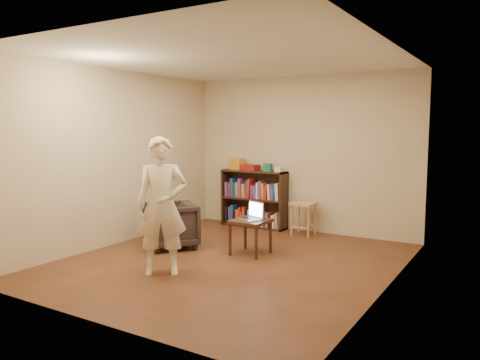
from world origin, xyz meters
The scene contains 15 objects.
floor centered at (0.00, 0.00, 0.00)m, with size 4.50×4.50×0.00m, color #422A15.
ceiling centered at (0.00, 0.00, 2.60)m, with size 4.50×4.50×0.00m, color silver.
wall_back centered at (0.00, 2.25, 1.30)m, with size 4.00×4.00×0.00m, color beige.
wall_left centered at (-2.00, 0.00, 1.30)m, with size 4.50×4.50×0.00m, color beige.
wall_right centered at (2.00, 0.00, 1.30)m, with size 4.50×4.50×0.00m, color beige.
bookshelf centered at (-0.83, 2.09, 0.44)m, with size 1.20×0.30×1.00m.
box_yellow centered at (-1.19, 2.11, 1.10)m, with size 0.24×0.17×0.20m, color orange.
red_cloth centered at (-0.90, 2.07, 1.05)m, with size 0.30×0.22×0.10m, color maroon.
box_green centered at (-0.56, 2.08, 1.07)m, with size 0.13×0.13×0.13m, color #1C6B42.
box_white centered at (-0.35, 2.07, 1.04)m, with size 0.10×0.10×0.08m, color silver.
stool centered at (0.19, 1.93, 0.43)m, with size 0.37×0.37×0.54m.
armchair centered at (-1.15, 0.18, 0.33)m, with size 0.70×0.72×0.66m, color #2C231D.
side_table centered at (0.03, 0.47, 0.40)m, with size 0.47×0.47×0.48m.
laptop centered at (0.04, 0.50, 0.54)m, with size 0.40×0.35×0.25m.
person centered at (-0.42, -0.84, 0.82)m, with size 0.60×0.39×1.64m, color beige.
Camera 1 is at (3.20, -5.02, 1.73)m, focal length 35.00 mm.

